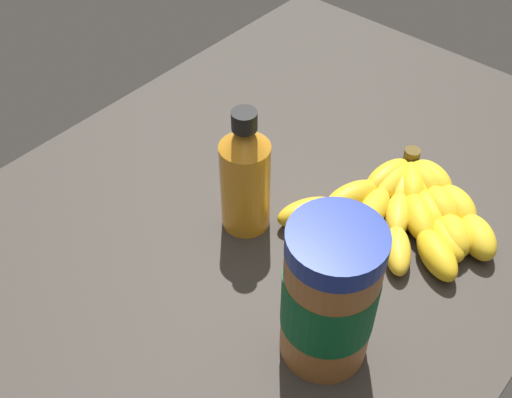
# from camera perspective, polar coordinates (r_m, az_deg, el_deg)

# --- Properties ---
(ground_plane) EXTENTS (0.91, 0.63, 0.04)m
(ground_plane) POSITION_cam_1_polar(r_m,az_deg,el_deg) (0.76, 1.83, -1.70)
(ground_plane) COLOR #38332D
(banana_bunch) EXTENTS (0.22, 0.24, 0.04)m
(banana_bunch) POSITION_cam_1_polar(r_m,az_deg,el_deg) (0.74, 14.01, -0.79)
(banana_bunch) COLOR yellow
(banana_bunch) RESTS_ON ground_plane
(peanut_butter_jar) EXTENTS (0.09, 0.09, 0.17)m
(peanut_butter_jar) POSITION_cam_1_polar(r_m,az_deg,el_deg) (0.56, 6.78, -8.92)
(peanut_butter_jar) COLOR #9E602D
(peanut_butter_jar) RESTS_ON ground_plane
(honey_bottle) EXTENTS (0.06, 0.06, 0.16)m
(honey_bottle) POSITION_cam_1_polar(r_m,az_deg,el_deg) (0.68, -1.00, 2.10)
(honey_bottle) COLOR orange
(honey_bottle) RESTS_ON ground_plane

